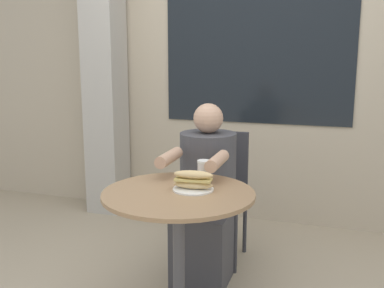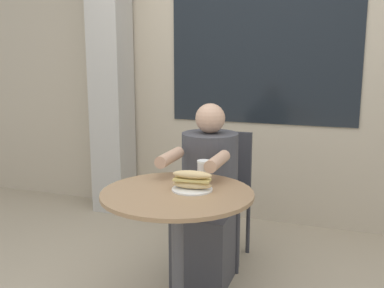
{
  "view_description": "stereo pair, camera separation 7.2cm",
  "coord_description": "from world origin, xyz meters",
  "px_view_note": "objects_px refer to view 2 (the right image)",
  "views": [
    {
      "loc": [
        0.73,
        -1.99,
        1.39
      ],
      "look_at": [
        0.0,
        0.21,
        0.93
      ],
      "focal_mm": 42.0,
      "sensor_mm": 36.0,
      "label": 1
    },
    {
      "loc": [
        0.8,
        -1.97,
        1.39
      ],
      "look_at": [
        0.0,
        0.21,
        0.93
      ],
      "focal_mm": 42.0,
      "sensor_mm": 36.0,
      "label": 2
    }
  ],
  "objects_px": {
    "diner_chair": "(223,183)",
    "seated_diner": "(208,205)",
    "cafe_table": "(177,228)",
    "drink_cup": "(204,171)",
    "sandwich_on_plate": "(192,182)"
  },
  "relations": [
    {
      "from": "cafe_table",
      "to": "sandwich_on_plate",
      "type": "bearing_deg",
      "value": 40.05
    },
    {
      "from": "cafe_table",
      "to": "diner_chair",
      "type": "height_order",
      "value": "diner_chair"
    },
    {
      "from": "diner_chair",
      "to": "seated_diner",
      "type": "distance_m",
      "value": 0.35
    },
    {
      "from": "cafe_table",
      "to": "drink_cup",
      "type": "relative_size",
      "value": 6.51
    },
    {
      "from": "sandwich_on_plate",
      "to": "drink_cup",
      "type": "distance_m",
      "value": 0.16
    },
    {
      "from": "diner_chair",
      "to": "sandwich_on_plate",
      "type": "xyz_separation_m",
      "value": [
        0.09,
        -0.86,
        0.25
      ]
    },
    {
      "from": "cafe_table",
      "to": "sandwich_on_plate",
      "type": "height_order",
      "value": "sandwich_on_plate"
    },
    {
      "from": "cafe_table",
      "to": "diner_chair",
      "type": "distance_m",
      "value": 0.91
    },
    {
      "from": "cafe_table",
      "to": "seated_diner",
      "type": "bearing_deg",
      "value": 92.62
    },
    {
      "from": "seated_diner",
      "to": "sandwich_on_plate",
      "type": "relative_size",
      "value": 5.4
    },
    {
      "from": "diner_chair",
      "to": "drink_cup",
      "type": "height_order",
      "value": "diner_chair"
    },
    {
      "from": "seated_diner",
      "to": "drink_cup",
      "type": "relative_size",
      "value": 9.49
    },
    {
      "from": "cafe_table",
      "to": "seated_diner",
      "type": "relative_size",
      "value": 0.69
    },
    {
      "from": "cafe_table",
      "to": "sandwich_on_plate",
      "type": "distance_m",
      "value": 0.25
    },
    {
      "from": "seated_diner",
      "to": "sandwich_on_plate",
      "type": "height_order",
      "value": "seated_diner"
    }
  ]
}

